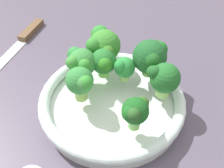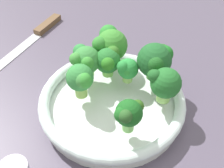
{
  "view_description": "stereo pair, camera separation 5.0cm",
  "coord_description": "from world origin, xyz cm",
  "px_view_note": "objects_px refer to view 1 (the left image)",
  "views": [
    {
      "loc": [
        -16.84,
        31.61,
        41.75
      ],
      "look_at": [
        -1.04,
        -1.0,
        6.82
      ],
      "focal_mm": 44.49,
      "sensor_mm": 36.0,
      "label": 1
    },
    {
      "loc": [
        -21.2,
        29.11,
        41.75
      ],
      "look_at": [
        -1.04,
        -1.0,
        6.82
      ],
      "focal_mm": 44.49,
      "sensor_mm": 36.0,
      "label": 2
    }
  ],
  "objects_px": {
    "broccoli_floret_6": "(135,112)",
    "broccoli_floret_3": "(81,82)",
    "broccoli_floret_1": "(124,68)",
    "bowl": "(112,102)",
    "broccoli_floret_7": "(103,44)",
    "broccoli_floret_5": "(151,56)",
    "broccoli_floret_0": "(104,61)",
    "broccoli_floret_4": "(81,62)",
    "broccoli_floret_2": "(164,78)",
    "knife": "(22,40)"
  },
  "relations": [
    {
      "from": "broccoli_floret_4",
      "to": "knife",
      "type": "bearing_deg",
      "value": -19.79
    },
    {
      "from": "broccoli_floret_2",
      "to": "broccoli_floret_3",
      "type": "xyz_separation_m",
      "value": [
        0.13,
        0.08,
        0.0
      ]
    },
    {
      "from": "broccoli_floret_0",
      "to": "broccoli_floret_7",
      "type": "xyz_separation_m",
      "value": [
        0.02,
        -0.04,
        0.01
      ]
    },
    {
      "from": "broccoli_floret_7",
      "to": "knife",
      "type": "bearing_deg",
      "value": -3.81
    },
    {
      "from": "broccoli_floret_0",
      "to": "broccoli_floret_3",
      "type": "height_order",
      "value": "broccoli_floret_3"
    },
    {
      "from": "broccoli_floret_3",
      "to": "broccoli_floret_5",
      "type": "xyz_separation_m",
      "value": [
        -0.09,
        -0.12,
        0.0
      ]
    },
    {
      "from": "broccoli_floret_1",
      "to": "broccoli_floret_2",
      "type": "xyz_separation_m",
      "value": [
        -0.08,
        0.01,
        0.01
      ]
    },
    {
      "from": "broccoli_floret_5",
      "to": "broccoli_floret_6",
      "type": "bearing_deg",
      "value": 99.86
    },
    {
      "from": "broccoli_floret_5",
      "to": "broccoli_floret_2",
      "type": "bearing_deg",
      "value": 131.92
    },
    {
      "from": "broccoli_floret_0",
      "to": "broccoli_floret_7",
      "type": "distance_m",
      "value": 0.05
    },
    {
      "from": "broccoli_floret_7",
      "to": "knife",
      "type": "xyz_separation_m",
      "value": [
        0.24,
        -0.02,
        -0.08
      ]
    },
    {
      "from": "broccoli_floret_0",
      "to": "broccoli_floret_6",
      "type": "bearing_deg",
      "value": 137.34
    },
    {
      "from": "broccoli_floret_0",
      "to": "broccoli_floret_7",
      "type": "height_order",
      "value": "broccoli_floret_7"
    },
    {
      "from": "bowl",
      "to": "broccoli_floret_7",
      "type": "bearing_deg",
      "value": -53.74
    },
    {
      "from": "broccoli_floret_7",
      "to": "broccoli_floret_1",
      "type": "bearing_deg",
      "value": 150.54
    },
    {
      "from": "broccoli_floret_1",
      "to": "broccoli_floret_3",
      "type": "bearing_deg",
      "value": 60.65
    },
    {
      "from": "broccoli_floret_5",
      "to": "broccoli_floret_7",
      "type": "bearing_deg",
      "value": 1.25
    },
    {
      "from": "bowl",
      "to": "broccoli_floret_1",
      "type": "bearing_deg",
      "value": -91.45
    },
    {
      "from": "bowl",
      "to": "broccoli_floret_3",
      "type": "bearing_deg",
      "value": 35.67
    },
    {
      "from": "broccoli_floret_1",
      "to": "broccoli_floret_4",
      "type": "height_order",
      "value": "broccoli_floret_4"
    },
    {
      "from": "broccoli_floret_2",
      "to": "broccoli_floret_5",
      "type": "relative_size",
      "value": 0.9
    },
    {
      "from": "broccoli_floret_4",
      "to": "broccoli_floret_7",
      "type": "distance_m",
      "value": 0.07
    },
    {
      "from": "broccoli_floret_4",
      "to": "broccoli_floret_7",
      "type": "xyz_separation_m",
      "value": [
        -0.01,
        -0.07,
        0.0
      ]
    },
    {
      "from": "broccoli_floret_5",
      "to": "knife",
      "type": "distance_m",
      "value": 0.36
    },
    {
      "from": "broccoli_floret_5",
      "to": "broccoli_floret_7",
      "type": "xyz_separation_m",
      "value": [
        0.1,
        0.0,
        -0.0
      ]
    },
    {
      "from": "bowl",
      "to": "knife",
      "type": "relative_size",
      "value": 1.05
    },
    {
      "from": "broccoli_floret_7",
      "to": "broccoli_floret_4",
      "type": "bearing_deg",
      "value": 79.19
    },
    {
      "from": "broccoli_floret_6",
      "to": "broccoli_floret_3",
      "type": "bearing_deg",
      "value": -9.63
    },
    {
      "from": "broccoli_floret_4",
      "to": "broccoli_floret_5",
      "type": "height_order",
      "value": "broccoli_floret_5"
    },
    {
      "from": "broccoli_floret_3",
      "to": "broccoli_floret_6",
      "type": "height_order",
      "value": "broccoli_floret_3"
    },
    {
      "from": "broccoli_floret_2",
      "to": "broccoli_floret_3",
      "type": "height_order",
      "value": "same"
    },
    {
      "from": "bowl",
      "to": "broccoli_floret_6",
      "type": "bearing_deg",
      "value": 142.04
    },
    {
      "from": "broccoli_floret_4",
      "to": "broccoli_floret_7",
      "type": "height_order",
      "value": "broccoli_floret_7"
    },
    {
      "from": "broccoli_floret_0",
      "to": "broccoli_floret_4",
      "type": "xyz_separation_m",
      "value": [
        0.04,
        0.03,
        0.0
      ]
    },
    {
      "from": "broccoli_floret_3",
      "to": "broccoli_floret_4",
      "type": "distance_m",
      "value": 0.06
    },
    {
      "from": "broccoli_floret_0",
      "to": "knife",
      "type": "xyz_separation_m",
      "value": [
        0.27,
        -0.06,
        -0.07
      ]
    },
    {
      "from": "broccoli_floret_5",
      "to": "broccoli_floret_0",
      "type": "bearing_deg",
      "value": 28.47
    },
    {
      "from": "broccoli_floret_0",
      "to": "bowl",
      "type": "bearing_deg",
      "value": 130.84
    },
    {
      "from": "bowl",
      "to": "broccoli_floret_6",
      "type": "distance_m",
      "value": 0.1
    },
    {
      "from": "bowl",
      "to": "broccoli_floret_5",
      "type": "distance_m",
      "value": 0.12
    },
    {
      "from": "broccoli_floret_7",
      "to": "broccoli_floret_3",
      "type": "bearing_deg",
      "value": 98.85
    },
    {
      "from": "broccoli_floret_7",
      "to": "broccoli_floret_5",
      "type": "bearing_deg",
      "value": -178.75
    },
    {
      "from": "broccoli_floret_0",
      "to": "broccoli_floret_5",
      "type": "relative_size",
      "value": 0.78
    },
    {
      "from": "broccoli_floret_1",
      "to": "broccoli_floret_3",
      "type": "height_order",
      "value": "broccoli_floret_3"
    },
    {
      "from": "broccoli_floret_1",
      "to": "broccoli_floret_6",
      "type": "xyz_separation_m",
      "value": [
        -0.06,
        0.1,
        0.01
      ]
    },
    {
      "from": "broccoli_floret_5",
      "to": "broccoli_floret_6",
      "type": "relative_size",
      "value": 1.22
    },
    {
      "from": "bowl",
      "to": "broccoli_floret_2",
      "type": "height_order",
      "value": "broccoli_floret_2"
    },
    {
      "from": "broccoli_floret_6",
      "to": "broccoli_floret_4",
      "type": "bearing_deg",
      "value": -26.61
    },
    {
      "from": "bowl",
      "to": "broccoli_floret_3",
      "type": "height_order",
      "value": "broccoli_floret_3"
    },
    {
      "from": "broccoli_floret_0",
      "to": "broccoli_floret_4",
      "type": "height_order",
      "value": "broccoli_floret_4"
    }
  ]
}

